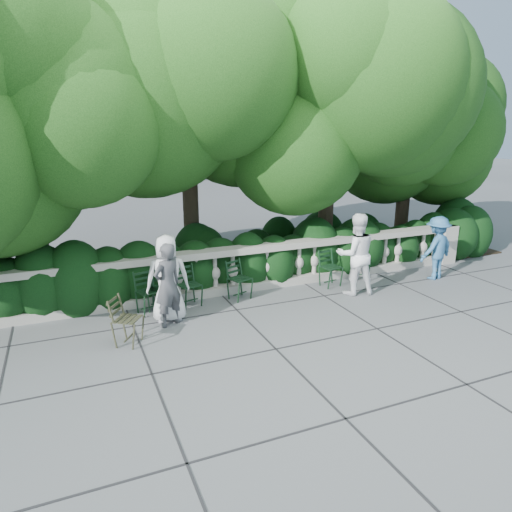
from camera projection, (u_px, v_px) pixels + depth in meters
name	position (u px, v px, depth m)	size (l,w,h in m)	color
ground	(277.00, 321.00, 8.46)	(90.00, 90.00, 0.00)	#55575D
balustrade	(242.00, 270.00, 9.92)	(12.00, 0.44, 1.00)	#9E998E
shrub_hedge	(224.00, 275.00, 11.12)	(15.00, 2.60, 1.70)	black
tree_canopy	(246.00, 105.00, 10.48)	(15.04, 6.52, 6.78)	#3F3023
chair_a	(159.00, 313.00, 8.84)	(0.44, 0.48, 0.84)	black
chair_b	(194.00, 308.00, 9.07)	(0.44, 0.48, 0.84)	black
chair_c	(153.00, 315.00, 8.73)	(0.44, 0.48, 0.84)	black
chair_d	(334.00, 288.00, 10.23)	(0.44, 0.48, 0.84)	black
chair_e	(244.00, 301.00, 9.46)	(0.44, 0.48, 0.84)	black
chair_f	(360.00, 281.00, 10.66)	(0.44, 0.48, 0.84)	black
chair_weathered	(138.00, 345.00, 7.54)	(0.44, 0.48, 0.84)	black
person_businessman	(168.00, 278.00, 8.31)	(0.80, 0.52, 1.63)	silver
person_woman_grey	(168.00, 285.00, 8.10)	(0.56, 0.37, 1.53)	#434448
person_casual_man	(356.00, 254.00, 9.66)	(0.85, 0.66, 1.76)	white
person_older_blue	(437.00, 248.00, 10.68)	(0.97, 0.56, 1.50)	teal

